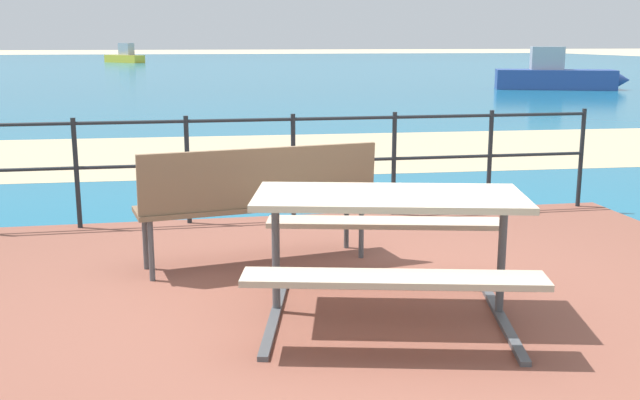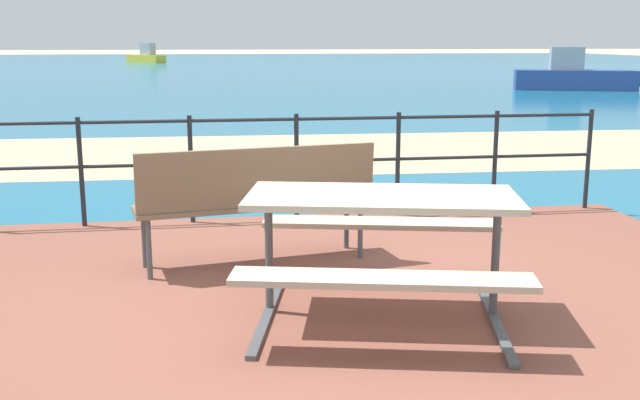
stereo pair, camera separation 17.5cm
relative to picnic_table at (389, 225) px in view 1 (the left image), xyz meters
name	(u,v)px [view 1 (the left image)]	position (x,y,z in m)	size (l,w,h in m)	color
ground_plane	(350,316)	(-0.20, 0.16, -0.63)	(240.00, 240.00, 0.00)	beige
patio_paving	(350,311)	(-0.20, 0.16, -0.60)	(6.40, 5.20, 0.06)	brown
sea_water	(198,69)	(-0.20, 40.16, -0.63)	(90.00, 90.00, 0.01)	#196B8E
beach_strip	(250,153)	(-0.20, 7.23, -0.63)	(54.00, 4.23, 0.01)	tan
picnic_table	(389,225)	(0.00, 0.00, 0.00)	(1.92, 1.83, 0.77)	#BCAD93
park_bench	(258,194)	(-0.68, 1.15, -0.02)	(1.82, 0.72, 0.92)	#7A6047
railing_fence	(293,155)	(-0.20, 2.62, 0.04)	(5.94, 0.04, 1.00)	#1E2328
boat_near	(556,76)	(11.73, 20.26, -0.17)	(4.57, 2.50, 1.47)	#2D478C
boat_mid	(124,57)	(-5.26, 53.85, -0.19)	(3.25, 3.62, 1.42)	yellow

